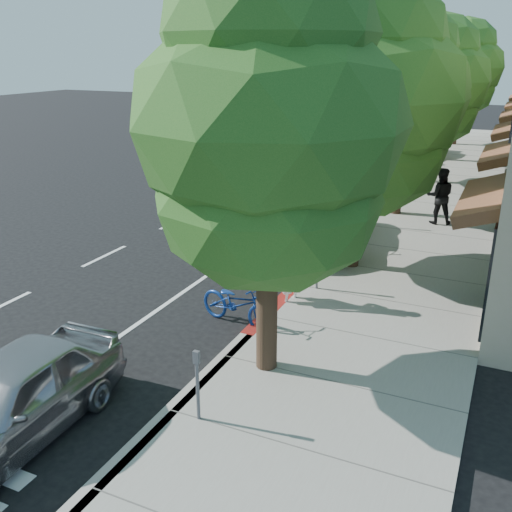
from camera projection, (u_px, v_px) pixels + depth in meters
The scene contains 18 objects.
ground at pixel (265, 321), 13.12m from camera, with size 120.00×120.00×0.00m, color black.
sidewalk at pixel (424, 234), 19.03m from camera, with size 4.60×56.00×0.15m, color gray.
curb at pixel (357, 226), 19.93m from camera, with size 0.30×56.00×0.15m, color #9E998E.
curb_red_segment at pixel (282, 302), 13.95m from camera, with size 0.32×4.00×0.15m, color maroon.
street_tree_0 at pixel (268, 130), 9.47m from camera, with size 4.72×4.72×7.56m.
street_tree_1 at pixel (361, 101), 14.59m from camera, with size 5.45×5.45×7.78m.
street_tree_2 at pixel (406, 90), 19.74m from camera, with size 4.42×4.42×7.38m.
street_tree_3 at pixel (432, 83), 24.90m from camera, with size 5.04×5.04×7.46m.
street_tree_4 at pixel (448, 83), 30.13m from camera, with size 3.94×3.94×6.73m.
street_tree_5 at pixel (462, 69), 35.07m from camera, with size 5.09×5.09×7.78m.
cyclist at pixel (293, 267), 13.60m from camera, with size 0.73×0.48×2.01m, color white.
bicycle at pixel (237, 304), 12.77m from camera, with size 0.70×2.02×1.06m, color navy.
silver_suv at pixel (313, 223), 17.85m from camera, with size 2.55×5.52×1.53m, color #A4A5A9.
dark_sedan at pixel (354, 167), 25.98m from camera, with size 1.81×5.19×1.71m, color black.
white_pickup at pixel (374, 157), 28.14m from camera, with size 2.51×6.17×1.79m, color #BBBBBB.
dark_suv_far at pixel (418, 144), 32.56m from camera, with size 1.91×4.75×1.62m, color black.
near_car_a at pixel (9, 399), 8.94m from camera, with size 1.72×4.28×1.46m, color #ACABB0.
pedestrian at pixel (440, 196), 19.66m from camera, with size 0.95×0.74×1.95m, color black.
Camera 1 is at (4.72, -10.83, 5.91)m, focal length 40.00 mm.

